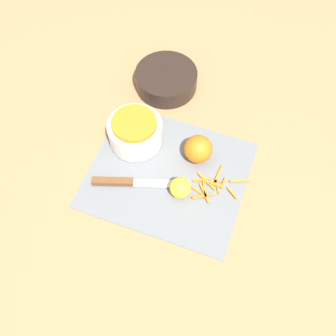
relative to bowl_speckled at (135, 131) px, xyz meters
name	(u,v)px	position (x,y,z in m)	size (l,w,h in m)	color
ground_plane	(168,175)	(0.12, -0.07, -0.05)	(4.00, 4.00, 0.00)	#9E754C
cutting_board	(168,174)	(0.12, -0.07, -0.04)	(0.42, 0.36, 0.01)	slate
bowl_speckled	(135,131)	(0.00, 0.00, 0.00)	(0.15, 0.15, 0.09)	silver
bowl_dark	(166,79)	(0.01, 0.23, -0.02)	(0.19, 0.19, 0.06)	black
knife	(123,182)	(0.02, -0.14, -0.04)	(0.25, 0.10, 0.02)	brown
orange_left	(198,149)	(0.18, 0.01, 0.00)	(0.08, 0.08, 0.08)	orange
lemon	(180,188)	(0.17, -0.12, -0.01)	(0.06, 0.06, 0.06)	yellow
peel_pile	(213,186)	(0.25, -0.07, -0.04)	(0.15, 0.13, 0.01)	orange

